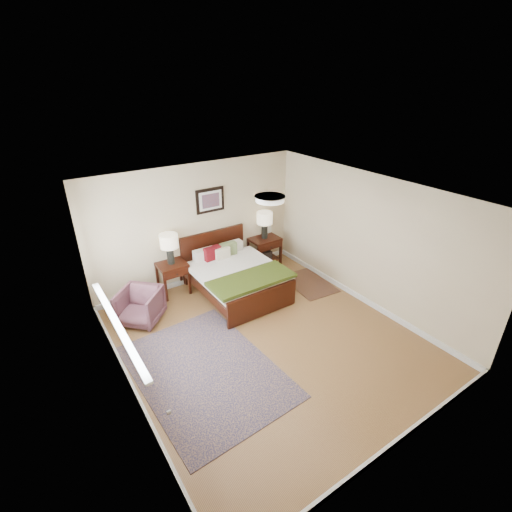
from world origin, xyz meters
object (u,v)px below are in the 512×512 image
nightstand_left (172,270)px  nightstand_right (265,249)px  lamp_left (169,244)px  armchair (140,306)px  lamp_right (265,220)px  bed (235,272)px  rug_persian (205,371)px

nightstand_left → nightstand_right: bearing=0.2°
lamp_left → armchair: lamp_left is taller
nightstand_right → lamp_right: (-0.00, 0.01, 0.70)m
lamp_left → lamp_right: size_ratio=1.00×
bed → lamp_left: 1.40m
lamp_left → rug_persian: 2.64m
armchair → rug_persian: bearing=-32.8°
nightstand_left → lamp_right: (2.24, 0.02, 0.56)m
bed → nightstand_right: (1.21, 0.70, -0.08)m
bed → nightstand_right: bearing=30.2°
lamp_left → lamp_right: 2.24m
lamp_left → armchair: size_ratio=0.87×
lamp_right → rug_persian: (-2.73, -2.36, -1.09)m
nightstand_left → nightstand_right: nightstand_right is taller
nightstand_left → lamp_left: bearing=90.0°
nightstand_right → rug_persian: bearing=-139.3°
rug_persian → lamp_left: bearing=75.6°
bed → armchair: (-1.89, 0.13, -0.16)m
nightstand_right → lamp_left: 2.34m
bed → lamp_right: bearing=30.6°
nightstand_left → lamp_left: lamp_left is taller
armchair → bed: bearing=41.4°
bed → lamp_right: lamp_right is taller
bed → nightstand_left: 1.24m
bed → lamp_left: bearing=145.1°
lamp_right → lamp_left: bearing=180.0°
lamp_right → nightstand_left: bearing=-179.4°
armchair → lamp_left: bearing=79.5°
bed → lamp_right: (1.21, 0.72, 0.62)m
rug_persian → armchair: bearing=99.4°
bed → rug_persian: 2.28m
rug_persian → lamp_right: bearing=38.2°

